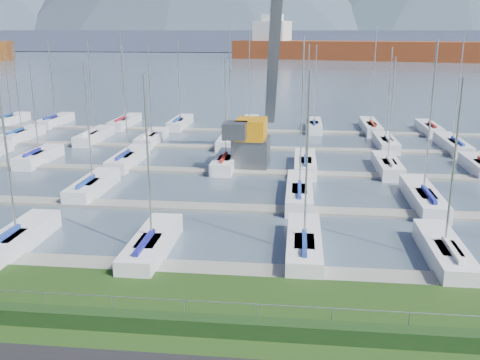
# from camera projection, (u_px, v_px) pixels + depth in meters

# --- Properties ---
(water) EXTENTS (800.00, 540.00, 0.20)m
(water) POSITION_uv_depth(u_px,v_px,m) (293.00, 56.00, 271.00)
(water) COLOR #495A6B
(hedge) EXTENTS (80.00, 0.70, 0.70)m
(hedge) POSITION_uv_depth(u_px,v_px,m) (206.00, 325.00, 21.54)
(hedge) COLOR #1A3413
(hedge) RESTS_ON grass
(fence) EXTENTS (80.00, 0.04, 0.04)m
(fence) POSITION_uv_depth(u_px,v_px,m) (208.00, 302.00, 21.69)
(fence) COLOR #92969A
(fence) RESTS_ON grass
(foothill) EXTENTS (900.00, 80.00, 12.00)m
(foothill) POSITION_uv_depth(u_px,v_px,m) (295.00, 40.00, 336.28)
(foothill) COLOR #48506A
(foothill) RESTS_ON water
(docks) EXTENTS (90.00, 41.60, 0.25)m
(docks) POSITION_uv_depth(u_px,v_px,m) (257.00, 173.00, 46.96)
(docks) COLOR slate
(docks) RESTS_ON water
(crane) EXTENTS (5.28, 13.27, 22.35)m
(crane) POSITION_uv_depth(u_px,v_px,m) (257.00, 105.00, 48.54)
(crane) COLOR #585B5F
(crane) RESTS_ON water
(cargo_ship_mid) EXTENTS (108.04, 45.85, 21.50)m
(cargo_ship_mid) POSITION_uv_depth(u_px,v_px,m) (345.00, 51.00, 230.36)
(cargo_ship_mid) COLOR brown
(cargo_ship_mid) RESTS_ON water
(sailboat_fleet) EXTENTS (75.63, 50.21, 13.55)m
(sailboat_fleet) POSITION_uv_depth(u_px,v_px,m) (244.00, 104.00, 48.57)
(sailboat_fleet) COLOR silver
(sailboat_fleet) RESTS_ON water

